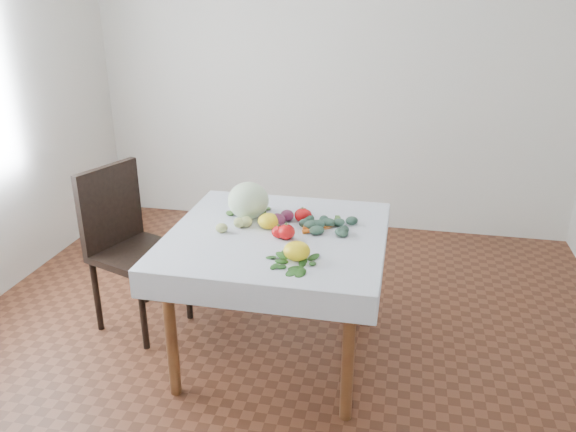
# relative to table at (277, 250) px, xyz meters

# --- Properties ---
(ground) EXTENTS (4.00, 4.00, 0.00)m
(ground) POSITION_rel_table_xyz_m (0.00, 0.00, -0.65)
(ground) COLOR brown
(back_wall) EXTENTS (4.00, 0.04, 2.70)m
(back_wall) POSITION_rel_table_xyz_m (0.00, 2.00, 0.70)
(back_wall) COLOR silver
(back_wall) RESTS_ON ground
(table) EXTENTS (1.00, 1.00, 0.75)m
(table) POSITION_rel_table_xyz_m (0.00, 0.00, 0.00)
(table) COLOR brown
(table) RESTS_ON ground
(tablecloth) EXTENTS (1.12, 1.12, 0.01)m
(tablecloth) POSITION_rel_table_xyz_m (0.00, 0.00, 0.10)
(tablecloth) COLOR white
(tablecloth) RESTS_ON table
(chair) EXTENTS (0.57, 0.57, 0.99)m
(chair) POSITION_rel_table_xyz_m (-0.96, 0.16, -0.09)
(chair) COLOR black
(chair) RESTS_ON ground
(cabbage) EXTENTS (0.27, 0.27, 0.20)m
(cabbage) POSITION_rel_table_xyz_m (-0.20, 0.17, 0.20)
(cabbage) COLOR silver
(cabbage) RESTS_ON tablecloth
(tomato_a) EXTENTS (0.08, 0.08, 0.06)m
(tomato_a) POSITION_rel_table_xyz_m (0.12, 0.19, 0.13)
(tomato_a) COLOR red
(tomato_a) RESTS_ON tablecloth
(tomato_b) EXTENTS (0.12, 0.12, 0.08)m
(tomato_b) POSITION_rel_table_xyz_m (0.07, -0.07, 0.14)
(tomato_b) COLOR red
(tomato_b) RESTS_ON tablecloth
(tomato_c) EXTENTS (0.10, 0.10, 0.08)m
(tomato_c) POSITION_rel_table_xyz_m (0.10, 0.17, 0.14)
(tomato_c) COLOR red
(tomato_c) RESTS_ON tablecloth
(tomato_d) EXTENTS (0.09, 0.09, 0.06)m
(tomato_d) POSITION_rel_table_xyz_m (0.02, -0.06, 0.13)
(tomato_d) COLOR red
(tomato_d) RESTS_ON tablecloth
(heirloom_back) EXTENTS (0.14, 0.14, 0.08)m
(heirloom_back) POSITION_rel_table_xyz_m (-0.05, 0.05, 0.14)
(heirloom_back) COLOR yellow
(heirloom_back) RESTS_ON tablecloth
(heirloom_front) EXTENTS (0.16, 0.16, 0.09)m
(heirloom_front) POSITION_rel_table_xyz_m (0.16, -0.29, 0.15)
(heirloom_front) COLOR yellow
(heirloom_front) RESTS_ON tablecloth
(onion_a) EXTENTS (0.09, 0.09, 0.06)m
(onion_a) POSITION_rel_table_xyz_m (0.02, 0.17, 0.13)
(onion_a) COLOR #561835
(onion_a) RESTS_ON tablecloth
(onion_b) EXTENTS (0.12, 0.12, 0.08)m
(onion_b) POSITION_rel_table_xyz_m (-0.01, 0.07, 0.14)
(onion_b) COLOR #561835
(onion_b) RESTS_ON tablecloth
(tomatillo_cluster) EXTENTS (0.09, 0.12, 0.05)m
(tomatillo_cluster) POSITION_rel_table_xyz_m (-0.23, -0.02, 0.13)
(tomatillo_cluster) COLOR tan
(tomatillo_cluster) RESTS_ON tablecloth
(carrot_bunch) EXTENTS (0.17, 0.19, 0.03)m
(carrot_bunch) POSITION_rel_table_xyz_m (0.20, 0.11, 0.12)
(carrot_bunch) COLOR orange
(carrot_bunch) RESTS_ON tablecloth
(kale_bunch) EXTENTS (0.31, 0.23, 0.04)m
(kale_bunch) POSITION_rel_table_xyz_m (0.25, 0.13, 0.12)
(kale_bunch) COLOR #325243
(kale_bunch) RESTS_ON tablecloth
(basil_bunch) EXTENTS (0.26, 0.23, 0.01)m
(basil_bunch) POSITION_rel_table_xyz_m (0.12, -0.34, 0.11)
(basil_bunch) COLOR #20591C
(basil_bunch) RESTS_ON tablecloth
(dill_bunch) EXTENTS (0.26, 0.19, 0.03)m
(dill_bunch) POSITION_rel_table_xyz_m (-0.21, 0.25, 0.11)
(dill_bunch) COLOR #5A823B
(dill_bunch) RESTS_ON tablecloth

